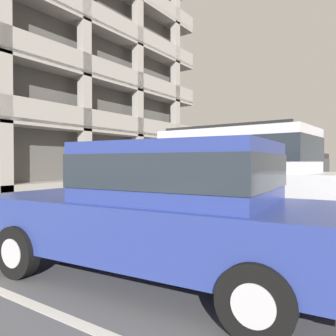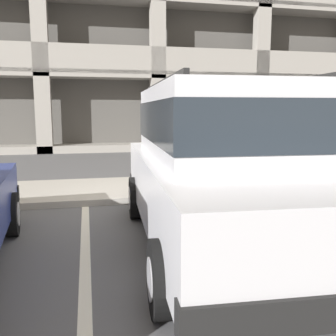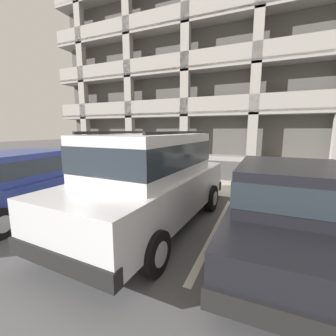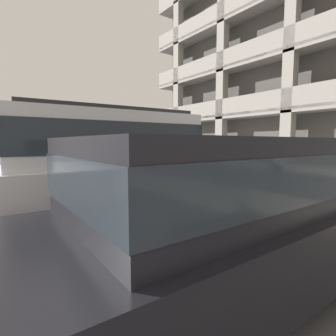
{
  "view_description": "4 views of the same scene",
  "coord_description": "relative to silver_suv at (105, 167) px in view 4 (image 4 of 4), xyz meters",
  "views": [
    {
      "loc": [
        -6.21,
        -4.84,
        1.33
      ],
      "look_at": [
        0.25,
        -0.43,
        1.18
      ],
      "focal_mm": 35.0,
      "sensor_mm": 36.0,
      "label": 1
    },
    {
      "loc": [
        -1.41,
        -6.44,
        1.7
      ],
      "look_at": [
        -0.1,
        -0.41,
        0.75
      ],
      "focal_mm": 40.0,
      "sensor_mm": 36.0,
      "label": 2
    },
    {
      "loc": [
        2.3,
        -6.33,
        2.06
      ],
      "look_at": [
        -0.11,
        -0.72,
        1.02
      ],
      "focal_mm": 24.0,
      "sensor_mm": 36.0,
      "label": 3
    },
    {
      "loc": [
        4.34,
        -3.94,
        1.51
      ],
      "look_at": [
        0.49,
        -1.13,
        1.03
      ],
      "focal_mm": 28.0,
      "sensor_mm": 36.0,
      "label": 4
    }
  ],
  "objects": [
    {
      "name": "silver_suv",
      "position": [
        0.0,
        0.0,
        0.0
      ],
      "size": [
        2.2,
        4.88,
        2.03
      ],
      "rotation": [
        0.0,
        0.0,
        -0.06
      ],
      "color": "silver",
      "rests_on": "ground_plane"
    },
    {
      "name": "parking_meter_near",
      "position": [
        -0.07,
        2.56,
        0.14
      ],
      "size": [
        0.35,
        0.12,
        1.5
      ],
      "color": "#47474C",
      "rests_on": "sidewalk"
    },
    {
      "name": "red_sedan",
      "position": [
        -3.29,
        -0.5,
        -0.27
      ],
      "size": [
        2.1,
        4.61,
        1.54
      ],
      "rotation": [
        0.0,
        0.0,
        0.08
      ],
      "color": "navy",
      "rests_on": "ground_plane"
    },
    {
      "name": "parking_stall_lines",
      "position": [
        1.34,
        0.81,
        -1.08
      ],
      "size": [
        11.93,
        4.8,
        0.01
      ],
      "color": "silver",
      "rests_on": "ground_plane"
    },
    {
      "name": "dark_hatchback",
      "position": [
        2.57,
        -0.08,
        -0.27
      ],
      "size": [
        1.88,
        4.5,
        1.54
      ],
      "rotation": [
        0.0,
        0.0,
        -0.01
      ],
      "color": "black",
      "rests_on": "ground_plane"
    },
    {
      "name": "ground_plane",
      "position": [
        -0.14,
        2.21,
        -1.14
      ],
      "size": [
        80.0,
        80.0,
        0.1
      ],
      "color": "#565659"
    },
    {
      "name": "sidewalk",
      "position": [
        -0.14,
        3.51,
        -1.03
      ],
      "size": [
        40.0,
        2.2,
        0.12
      ],
      "color": "#ADA89E",
      "rests_on": "ground_plane"
    }
  ]
}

